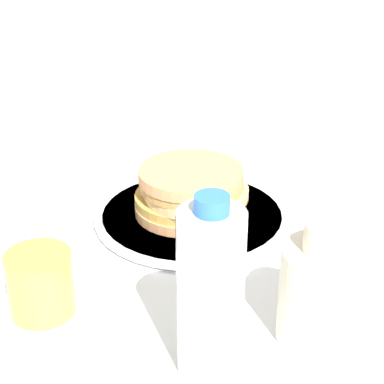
# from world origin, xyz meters

# --- Properties ---
(ground_plane) EXTENTS (4.00, 4.00, 0.00)m
(ground_plane) POSITION_xyz_m (0.00, 0.00, 0.00)
(ground_plane) COLOR white
(plate) EXTENTS (0.29, 0.29, 0.01)m
(plate) POSITION_xyz_m (-0.01, 0.01, 0.01)
(plate) COLOR white
(plate) RESTS_ON ground_plane
(pancake_stack) EXTENTS (0.16, 0.17, 0.07)m
(pancake_stack) POSITION_xyz_m (-0.01, 0.01, 0.05)
(pancake_stack) COLOR tan
(pancake_stack) RESTS_ON plate
(juice_glass) EXTENTS (0.08, 0.08, 0.08)m
(juice_glass) POSITION_xyz_m (0.20, -0.18, 0.04)
(juice_glass) COLOR yellow
(juice_glass) RESTS_ON ground_plane
(cream_jug) EXTENTS (0.10, 0.10, 0.15)m
(cream_jug) POSITION_xyz_m (0.26, 0.14, 0.06)
(cream_jug) COLOR beige
(cream_jug) RESTS_ON ground_plane
(water_bottle_near) EXTENTS (0.07, 0.07, 0.21)m
(water_bottle_near) POSITION_xyz_m (0.31, 0.01, 0.10)
(water_bottle_near) COLOR silver
(water_bottle_near) RESTS_ON ground_plane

